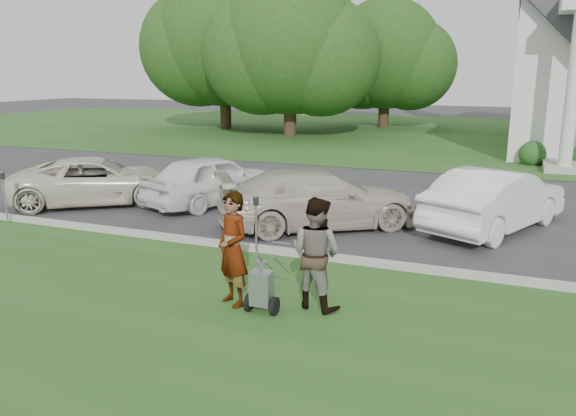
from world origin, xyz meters
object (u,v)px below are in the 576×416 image
Objects in this scene: car_a at (98,181)px; tree_left at (290,50)px; person_left at (233,250)px; parking_meter_near at (256,220)px; striping_cart at (262,289)px; parking_meter_far at (4,191)px; tree_far at (224,44)px; person_right at (316,254)px; tree_back at (386,59)px; car_c at (318,199)px; car_b at (213,179)px; car_d at (496,200)px.

tree_left is at bearing -31.72° from car_a.
person_left is 2.25m from parking_meter_near.
parking_meter_far is (-8.38, 2.62, 0.44)m from striping_cart.
tree_far reaches higher than car_a.
parking_meter_near is (-1.89, 1.77, -0.06)m from person_right.
person_left is (4.57, -32.16, -3.77)m from tree_back.
tree_left is 26.07m from person_right.
parking_meter_far is 7.99m from car_c.
person_right is at bearing 36.14° from striping_cart.
person_right is 0.38× the size of car_a.
car_a is at bearing -95.49° from tree_back.
person_left reaches higher than car_b.
car_d is at bearing -97.66° from person_right.
person_right is 2.60m from parking_meter_near.
car_b is at bearing 35.36° from car_c.
car_b reaches higher than parking_meter_far.
parking_meter_far is at bearing -87.96° from tree_left.
car_a is 3.40m from car_b.
person_right reaches higher than car_d.
parking_meter_far reaches higher than striping_cart.
tree_back is 32.52m from person_right.
person_right is 0.37× the size of car_c.
tree_back is 5.03× the size of person_left.
car_d reaches higher than parking_meter_near.
person_right reaches higher than car_b.
car_a is 1.06× the size of car_d.
person_left reaches higher than car_a.
car_c is 4.34m from car_d.
parking_meter_near is (-1.17, 2.31, 0.46)m from striping_cart.
car_b is at bearing -88.69° from tree_back.
tree_back is 5.18× the size of person_right.
car_b is (0.59, -25.74, -3.99)m from tree_back.
person_left is at bearing 31.98° from person_right.
person_left is 1.03× the size of person_right.
parking_meter_far is at bearing 2.00° from person_right.
tree_far is at bearing -17.32° from car_a.
car_b is 0.94× the size of car_d.
tree_far reaches higher than car_d.
parking_meter_far is at bearing 130.82° from car_a.
striping_cart is at bearing -69.36° from tree_left.
striping_cart is at bearing -63.07° from parking_meter_near.
person_left reaches higher than car_d.
car_d is at bearing -158.55° from car_b.
person_right is 1.38× the size of parking_meter_far.
person_right is at bearing 162.59° from car_c.
tree_back is 27.27m from car_d.
parking_meter_near reaches higher than car_a.
parking_meter_far is at bearing 162.08° from striping_cart.
car_c is at bearing 83.83° from parking_meter_near.
car_b is at bearing 124.23° from striping_cart.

